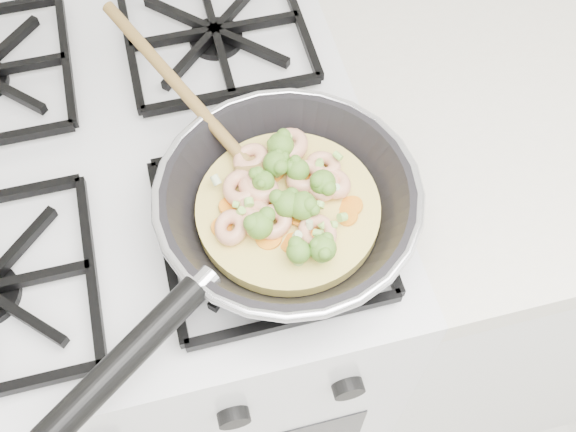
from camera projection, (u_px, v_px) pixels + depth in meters
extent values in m
cube|color=white|center=(172.00, 307.00, 1.19)|extent=(0.60, 0.60, 0.90)
cube|color=black|center=(113.00, 148.00, 0.79)|extent=(0.56, 0.56, 0.02)
torus|color=silver|center=(288.00, 194.00, 0.69)|extent=(0.28, 0.28, 0.01)
cylinder|color=black|center=(124.00, 360.00, 0.60)|extent=(0.17, 0.13, 0.03)
cylinder|color=#E2CD62|center=(288.00, 210.00, 0.71)|extent=(0.19, 0.19, 0.02)
ellipsoid|color=olive|center=(256.00, 171.00, 0.72)|extent=(0.06, 0.06, 0.01)
cylinder|color=olive|center=(176.00, 83.00, 0.75)|extent=(0.13, 0.22, 0.07)
torus|color=#DFA984|center=(254.00, 207.00, 0.69)|extent=(0.04, 0.04, 0.02)
torus|color=#DFA984|center=(289.00, 146.00, 0.73)|extent=(0.07, 0.07, 0.02)
torus|color=#DFA984|center=(334.00, 183.00, 0.71)|extent=(0.05, 0.05, 0.02)
torus|color=#DFA984|center=(289.00, 143.00, 0.73)|extent=(0.06, 0.06, 0.02)
torus|color=#DFA984|center=(323.00, 166.00, 0.72)|extent=(0.05, 0.05, 0.02)
torus|color=#DFA984|center=(259.00, 188.00, 0.71)|extent=(0.07, 0.06, 0.03)
torus|color=#DFA984|center=(241.00, 188.00, 0.71)|extent=(0.05, 0.05, 0.02)
torus|color=#DFA984|center=(274.00, 222.00, 0.68)|extent=(0.06, 0.06, 0.03)
torus|color=#DFA984|center=(255.00, 218.00, 0.69)|extent=(0.05, 0.05, 0.02)
torus|color=#DFA984|center=(323.00, 185.00, 0.71)|extent=(0.06, 0.05, 0.03)
torus|color=#DFA984|center=(317.00, 233.00, 0.68)|extent=(0.06, 0.06, 0.02)
torus|color=#DFA984|center=(231.00, 228.00, 0.68)|extent=(0.05, 0.05, 0.02)
torus|color=#DFA984|center=(306.00, 177.00, 0.71)|extent=(0.06, 0.06, 0.02)
torus|color=#DFA984|center=(251.00, 159.00, 0.72)|extent=(0.05, 0.05, 0.02)
ellipsoid|color=#5A8A2D|center=(299.00, 252.00, 0.66)|extent=(0.03, 0.03, 0.02)
ellipsoid|color=#5A8A2D|center=(323.00, 248.00, 0.66)|extent=(0.04, 0.04, 0.03)
ellipsoid|color=#5A8A2D|center=(281.00, 146.00, 0.72)|extent=(0.04, 0.04, 0.03)
ellipsoid|color=#5A8A2D|center=(298.00, 170.00, 0.71)|extent=(0.03, 0.03, 0.02)
ellipsoid|color=#5A8A2D|center=(276.00, 163.00, 0.71)|extent=(0.04, 0.04, 0.03)
ellipsoid|color=#5A8A2D|center=(259.00, 226.00, 0.67)|extent=(0.04, 0.04, 0.03)
ellipsoid|color=#5A8A2D|center=(302.00, 206.00, 0.68)|extent=(0.04, 0.04, 0.03)
ellipsoid|color=#5A8A2D|center=(287.00, 204.00, 0.68)|extent=(0.04, 0.04, 0.03)
ellipsoid|color=#5A8A2D|center=(323.00, 182.00, 0.70)|extent=(0.04, 0.04, 0.03)
ellipsoid|color=#5A8A2D|center=(263.00, 182.00, 0.70)|extent=(0.03, 0.03, 0.02)
cylinder|color=orange|center=(273.00, 173.00, 0.72)|extent=(0.03, 0.03, 0.01)
cylinder|color=orange|center=(251.00, 213.00, 0.70)|extent=(0.02, 0.02, 0.01)
cylinder|color=orange|center=(351.00, 206.00, 0.70)|extent=(0.03, 0.03, 0.01)
cylinder|color=orange|center=(301.00, 217.00, 0.70)|extent=(0.03, 0.03, 0.01)
cylinder|color=orange|center=(252.00, 171.00, 0.73)|extent=(0.03, 0.03, 0.01)
cylinder|color=orange|center=(302.00, 178.00, 0.72)|extent=(0.04, 0.04, 0.01)
cylinder|color=orange|center=(258.00, 218.00, 0.70)|extent=(0.02, 0.02, 0.01)
cylinder|color=orange|center=(269.00, 237.00, 0.68)|extent=(0.04, 0.04, 0.01)
cylinder|color=orange|center=(348.00, 217.00, 0.70)|extent=(0.03, 0.03, 0.01)
cylinder|color=orange|center=(221.00, 228.00, 0.69)|extent=(0.03, 0.03, 0.00)
cylinder|color=orange|center=(231.00, 207.00, 0.70)|extent=(0.04, 0.04, 0.01)
cylinder|color=orange|center=(308.00, 234.00, 0.69)|extent=(0.03, 0.03, 0.00)
cylinder|color=orange|center=(252.00, 162.00, 0.73)|extent=(0.03, 0.03, 0.01)
cylinder|color=orange|center=(269.00, 199.00, 0.71)|extent=(0.03, 0.03, 0.01)
cylinder|color=orange|center=(291.00, 243.00, 0.68)|extent=(0.03, 0.03, 0.01)
cylinder|color=#8FCC51|center=(338.00, 156.00, 0.71)|extent=(0.01, 0.01, 0.01)
cylinder|color=#8FCC51|center=(318.00, 233.00, 0.66)|extent=(0.01, 0.01, 0.01)
cylinder|color=#BCD395|center=(297.00, 236.00, 0.66)|extent=(0.01, 0.01, 0.01)
cylinder|color=#8FCC51|center=(322.00, 225.00, 0.68)|extent=(0.01, 0.01, 0.01)
cylinder|color=#8FCC51|center=(320.00, 163.00, 0.71)|extent=(0.01, 0.01, 0.01)
cylinder|color=#8FCC51|center=(249.00, 202.00, 0.68)|extent=(0.01, 0.01, 0.01)
cylinder|color=#BCD395|center=(336.00, 187.00, 0.70)|extent=(0.01, 0.01, 0.01)
cylinder|color=#8FCC51|center=(333.00, 225.00, 0.67)|extent=(0.01, 0.01, 0.01)
cylinder|color=#BCD395|center=(216.00, 180.00, 0.70)|extent=(0.01, 0.01, 0.01)
cylinder|color=#8FCC51|center=(319.00, 205.00, 0.68)|extent=(0.01, 0.01, 0.01)
cylinder|color=#8FCC51|center=(342.00, 217.00, 0.68)|extent=(0.01, 0.01, 0.01)
cylinder|color=#8FCC51|center=(240.00, 212.00, 0.68)|extent=(0.01, 0.01, 0.01)
cylinder|color=#8FCC51|center=(236.00, 205.00, 0.69)|extent=(0.01, 0.01, 0.01)
cylinder|color=#BCD395|center=(309.00, 225.00, 0.68)|extent=(0.01, 0.01, 0.01)
cylinder|color=#8FCC51|center=(288.00, 137.00, 0.72)|extent=(0.01, 0.01, 0.01)
cylinder|color=#8FCC51|center=(272.00, 162.00, 0.71)|extent=(0.01, 0.01, 0.01)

